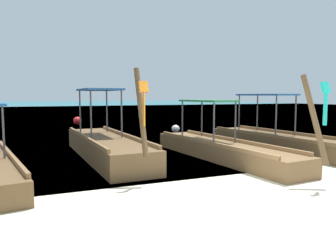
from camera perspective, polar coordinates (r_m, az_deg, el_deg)
The scene contains 7 objects.
ground at distance 6.73m, azimuth 11.90°, elevation -11.72°, with size 120.00×120.00×0.00m, color beige.
sea_water at distance 66.87m, azimuth -19.86°, elevation 3.28°, with size 120.00×120.00×0.00m, color #147A89.
longtail_boat_orange_ribbon at distance 10.51m, azimuth -10.72°, elevation -3.41°, with size 1.55×6.69×2.59m.
longtail_boat_turquoise_ribbon at distance 10.33m, azimuth 9.24°, elevation -3.90°, with size 1.63×6.88×2.43m.
longtail_boat_blue_ribbon at distance 12.33m, azimuth 19.09°, elevation -2.54°, with size 1.87×6.87×2.48m.
mooring_buoy_near at distance 17.28m, azimuth 1.33°, elevation -0.51°, with size 0.42×0.42×0.42m.
mooring_buoy_far at distance 22.85m, azimuth -15.45°, elevation 0.87°, with size 0.55×0.55×0.55m.
Camera 1 is at (-3.71, -5.26, 1.95)m, focal length 35.15 mm.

